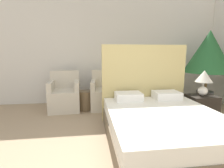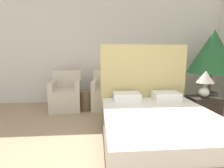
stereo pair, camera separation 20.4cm
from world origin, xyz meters
The scene contains 8 objects.
wall_back centered at (0.00, 3.57, 1.45)m, with size 10.00×0.06×2.90m.
bed centered at (0.53, 1.22, 0.29)m, with size 1.66×1.97×1.49m.
armchair_near_window_left centered at (-1.12, 2.89, 0.30)m, with size 0.71×0.67×0.91m.
armchair_near_window_right centered at (-0.15, 2.89, 0.30)m, with size 0.74×0.70×0.91m.
potted_palm centered at (2.32, 2.71, 1.31)m, with size 1.10×1.10×1.86m.
nightstand centered at (1.65, 1.87, 0.25)m, with size 0.53×0.40×0.51m.
table_lamp centered at (1.65, 1.87, 0.83)m, with size 0.32×0.32×0.50m.
side_table centered at (-0.64, 2.84, 0.23)m, with size 0.35×0.35×0.46m.
Camera 1 is at (-0.55, -1.19, 1.32)m, focal length 28.00 mm.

